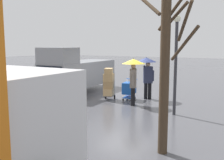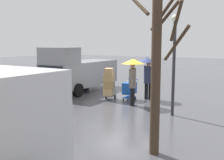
{
  "view_description": "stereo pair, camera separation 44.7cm",
  "coord_description": "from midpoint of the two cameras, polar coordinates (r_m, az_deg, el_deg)",
  "views": [
    {
      "loc": [
        -5.83,
        11.66,
        2.73
      ],
      "look_at": [
        0.18,
        0.9,
        1.05
      ],
      "focal_mm": 41.29,
      "sensor_mm": 36.0,
      "label": 1
    },
    {
      "loc": [
        -6.22,
        11.44,
        2.73
      ],
      "look_at": [
        0.18,
        0.9,
        1.05
      ],
      "focal_mm": 41.29,
      "sensor_mm": 36.0,
      "label": 2
    }
  ],
  "objects": [
    {
      "name": "street_lamp",
      "position": [
        10.14,
        14.83,
        5.47
      ],
      "size": [
        0.28,
        0.28,
        3.86
      ],
      "color": "#2D2D33",
      "rests_on": "ground"
    },
    {
      "name": "shopping_cart_vendor",
      "position": [
        12.85,
        4.88,
        -1.94
      ],
      "size": [
        0.64,
        0.88,
        1.04
      ],
      "color": "#1951B2",
      "rests_on": "ground"
    },
    {
      "name": "bare_tree_near",
      "position": [
        6.4,
        11.9,
        2.21
      ],
      "size": [
        1.61,
        1.62,
        4.06
      ],
      "color": "#423323",
      "rests_on": "ground"
    },
    {
      "name": "ground_plane",
      "position": [
        13.31,
        3.64,
        -4.09
      ],
      "size": [
        90.0,
        90.0,
        0.0
      ],
      "primitive_type": "plane",
      "color": "#4C4C51"
    },
    {
      "name": "slush_patch_near_cluster",
      "position": [
        9.97,
        -14.88,
        -8.38
      ],
      "size": [
        1.49,
        1.49,
        0.01
      ],
      "primitive_type": "cylinder",
      "color": "#ADAFB5",
      "rests_on": "ground"
    },
    {
      "name": "cargo_van_parked_right",
      "position": [
        15.23,
        -6.57,
        1.87
      ],
      "size": [
        2.26,
        5.37,
        2.6
      ],
      "color": "gray",
      "rests_on": "ground"
    },
    {
      "name": "hand_dolly_boxes",
      "position": [
        12.81,
        0.34,
        -0.67
      ],
      "size": [
        0.69,
        0.82,
        1.59
      ],
      "color": "#515156",
      "rests_on": "ground"
    },
    {
      "name": "pedestrian_black_side",
      "position": [
        13.03,
        8.86,
        2.56
      ],
      "size": [
        1.04,
        1.04,
        2.15
      ],
      "color": "black",
      "rests_on": "ground"
    },
    {
      "name": "pedestrian_pink_side",
      "position": [
        11.65,
        5.72,
        2.08
      ],
      "size": [
        1.04,
        1.04,
        2.15
      ],
      "color": "black",
      "rests_on": "ground"
    }
  ]
}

